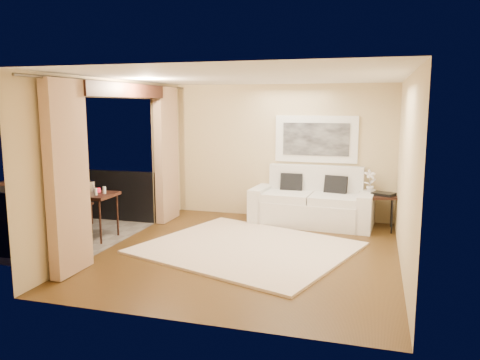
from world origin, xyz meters
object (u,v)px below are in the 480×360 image
at_px(balcony_chair_far, 75,200).
at_px(ice_bucket, 90,187).
at_px(sofa, 312,204).
at_px(balcony_chair_near, 36,212).
at_px(side_table, 379,198).
at_px(bistro_table, 94,198).
at_px(orchid, 370,181).

height_order(balcony_chair_far, ice_bucket, ice_bucket).
relative_size(sofa, ice_bucket, 11.81).
distance_m(sofa, balcony_chair_near, 4.94).
height_order(sofa, side_table, sofa).
bearing_deg(ice_bucket, bistro_table, -28.75).
bearing_deg(balcony_chair_near, side_table, 38.08).
height_order(bistro_table, ice_bucket, ice_bucket).
distance_m(side_table, balcony_chair_near, 5.92).
xyz_separation_m(sofa, ice_bucket, (-3.58, -2.02, 0.50)).
bearing_deg(side_table, orchid, 143.50).
xyz_separation_m(bistro_table, balcony_chair_far, (-0.86, 0.66, -0.20)).
bearing_deg(orchid, ice_bucket, -156.19).
height_order(sofa, bistro_table, sofa).
distance_m(bistro_table, balcony_chair_far, 1.10).
relative_size(balcony_chair_near, ice_bucket, 5.19).
height_order(side_table, bistro_table, bistro_table).
xyz_separation_m(orchid, balcony_chair_far, (-5.38, -1.45, -0.37)).
bearing_deg(ice_bucket, sofa, 29.47).
distance_m(balcony_chair_far, balcony_chair_near, 1.51).
relative_size(bistro_table, balcony_chair_far, 0.89).
relative_size(bistro_table, ice_bucket, 3.95).
height_order(balcony_chair_far, balcony_chair_near, balcony_chair_near).
relative_size(bistro_table, balcony_chair_near, 0.76).
xyz_separation_m(side_table, balcony_chair_near, (-5.22, -2.79, 0.01)).
distance_m(sofa, bistro_table, 4.06).
bearing_deg(side_table, bistro_table, -157.09).
bearing_deg(sofa, balcony_chair_near, -140.01).
distance_m(side_table, orchid, 0.35).
bearing_deg(side_table, sofa, 175.24).
relative_size(orchid, ice_bucket, 2.21).
xyz_separation_m(orchid, ice_bucket, (-4.64, -2.05, 0.01)).
bearing_deg(orchid, balcony_chair_near, -149.97).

